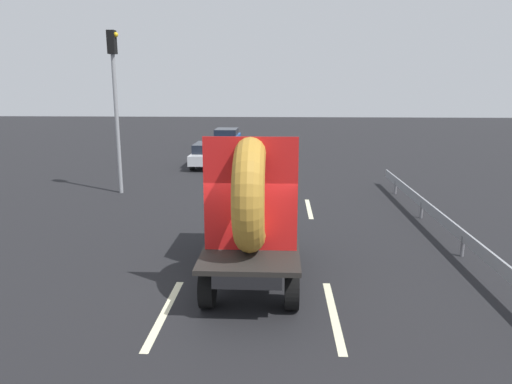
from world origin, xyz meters
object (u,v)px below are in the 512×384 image
Objects in this scene: oncoming_car at (227,137)px; traffic_light at (115,91)px; flatbed_truck at (255,205)px; distant_sedan at (209,154)px.

traffic_light is at bearing -99.83° from oncoming_car.
oncoming_car is at bearing 80.17° from traffic_light.
flatbed_truck is 1.18× the size of distant_sedan.
traffic_light is (-6.09, 8.38, 2.54)m from flatbed_truck.
distant_sedan is (-3.35, 15.23, -0.96)m from flatbed_truck.
flatbed_truck reaches higher than distant_sedan.
oncoming_car is (2.72, 15.71, -3.49)m from traffic_light.
flatbed_truck is 0.73× the size of traffic_light.
oncoming_car is (-3.37, 24.09, -0.95)m from flatbed_truck.
flatbed_truck is 24.34m from oncoming_car.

